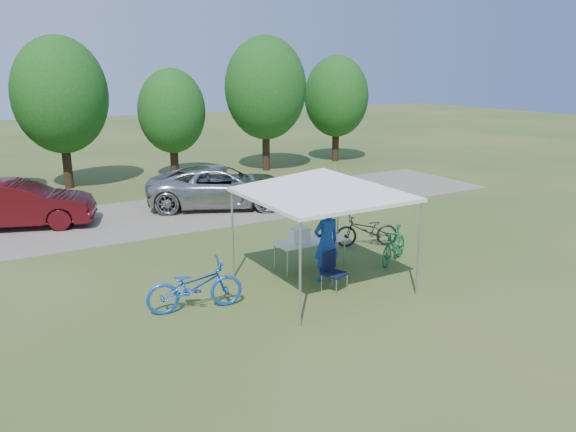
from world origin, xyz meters
name	(u,v)px	position (x,y,z in m)	size (l,w,h in m)	color
ground	(321,286)	(0.00, 0.00, 0.00)	(100.00, 100.00, 0.00)	#2D5119
gravel_strip	(193,211)	(0.00, 8.00, 0.01)	(24.00, 5.00, 0.02)	gray
canopy	(323,171)	(0.00, 0.00, 2.65)	(4.53, 4.53, 3.00)	#A5A5AA
treeline	(130,99)	(-0.29, 14.05, 3.53)	(24.89, 4.28, 6.30)	#382314
folding_table	(310,242)	(0.41, 1.14, 0.67)	(1.74, 0.73, 0.72)	white
folding_chair	(332,268)	(0.06, -0.32, 0.52)	(0.57, 0.60, 0.89)	black
cooler	(299,235)	(0.10, 1.14, 0.90)	(0.49, 0.33, 0.35)	white
ice_cream_cup	(325,237)	(0.84, 1.09, 0.74)	(0.07, 0.07, 0.05)	gold
cyclist	(326,242)	(0.29, 0.26, 0.92)	(0.67, 0.44, 1.85)	#12399A
bike_blue	(195,286)	(-2.96, 0.23, 0.52)	(0.69, 1.97, 1.03)	blue
bike_green	(394,245)	(2.48, 0.41, 0.47)	(0.44, 1.55, 0.93)	#166631
bike_dark	(367,230)	(2.72, 1.82, 0.46)	(0.62, 1.76, 0.93)	black
minivan	(222,187)	(1.12, 8.04, 0.74)	(2.40, 5.21, 1.45)	#AFAFAA
sedan	(19,204)	(-5.38, 8.75, 0.75)	(1.54, 4.43, 1.46)	#500D12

